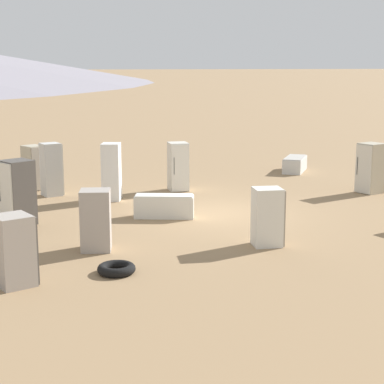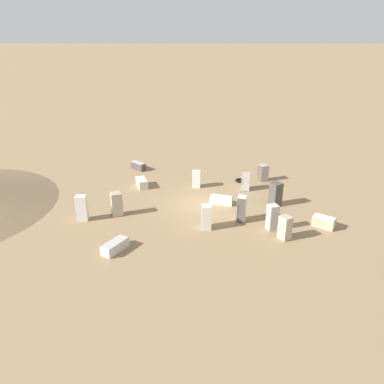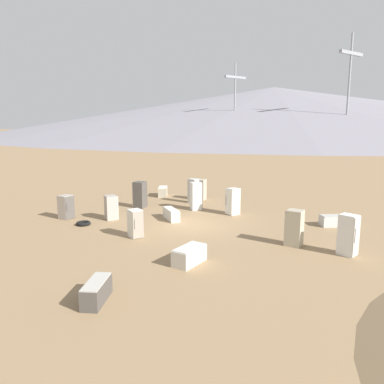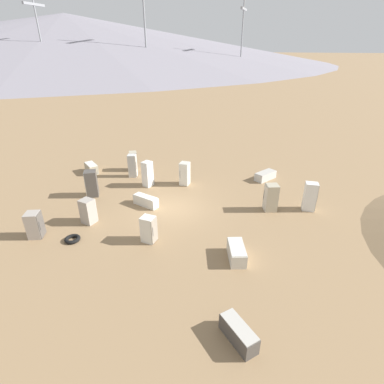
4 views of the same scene
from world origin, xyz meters
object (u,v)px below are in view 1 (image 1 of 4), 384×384
discarded_fridge_3 (52,169)px  discarded_fridge_8 (178,167)px  discarded_fridge_13 (17,193)px  discarded_fridge_12 (164,206)px  discarded_fridge_9 (96,220)px  discarded_fridge_7 (15,250)px  discarded_fridge_0 (268,217)px  discarded_fridge_1 (34,168)px  scrap_tire (116,269)px  discarded_fridge_4 (295,164)px  discarded_fridge_5 (111,172)px  discarded_fridge_2 (370,168)px

discarded_fridge_3 → discarded_fridge_8: size_ratio=1.05×
discarded_fridge_13 → discarded_fridge_12: bearing=-123.0°
discarded_fridge_9 → discarded_fridge_7: bearing=-120.4°
discarded_fridge_0 → discarded_fridge_1: size_ratio=0.91×
scrap_tire → discarded_fridge_0: bearing=-71.2°
discarded_fridge_4 → discarded_fridge_12: size_ratio=1.06×
discarded_fridge_4 → discarded_fridge_5: 9.07m
discarded_fridge_3 → discarded_fridge_9: 7.04m
discarded_fridge_2 → discarded_fridge_13: discarded_fridge_13 is taller
discarded_fridge_0 → discarded_fridge_7: (-1.63, 6.00, 0.01)m
discarded_fridge_3 → discarded_fridge_13: bearing=-33.4°
discarded_fridge_0 → discarded_fridge_4: 11.47m
discarded_fridge_2 → discarded_fridge_8: 6.74m
discarded_fridge_0 → discarded_fridge_9: bearing=-93.9°
discarded_fridge_3 → discarded_fridge_12: bearing=18.7°
discarded_fridge_4 → discarded_fridge_12: bearing=76.4°
discarded_fridge_12 → discarded_fridge_0: bearing=44.2°
discarded_fridge_2 → discarded_fridge_5: discarded_fridge_5 is taller
discarded_fridge_7 → discarded_fridge_8: 10.49m
discarded_fridge_12 → discarded_fridge_8: bearing=177.3°
discarded_fridge_0 → discarded_fridge_1: discarded_fridge_1 is taller
discarded_fridge_1 → discarded_fridge_12: size_ratio=0.87×
discarded_fridge_4 → discarded_fridge_12: (-6.88, 6.86, 0.03)m
discarded_fridge_3 → discarded_fridge_7: size_ratio=1.23×
discarded_fridge_4 → discarded_fridge_5: discarded_fridge_5 is taller
discarded_fridge_0 → discarded_fridge_8: discarded_fridge_8 is taller
discarded_fridge_3 → discarded_fridge_9: bearing=-11.6°
discarded_fridge_5 → discarded_fridge_9: size_ratio=1.27×
discarded_fridge_4 → discarded_fridge_0: bearing=96.1°
discarded_fridge_7 → discarded_fridge_9: 2.84m
discarded_fridge_0 → discarded_fridge_4: bearing=158.4°
discarded_fridge_5 → discarded_fridge_7: (-7.97, 2.79, -0.21)m
discarded_fridge_9 → discarded_fridge_12: 3.70m
discarded_fridge_3 → discarded_fridge_7: (-9.16, 0.87, -0.17)m
discarded_fridge_3 → discarded_fridge_13: discarded_fridge_13 is taller
discarded_fridge_7 → scrap_tire: bearing=74.2°
discarded_fridge_2 → discarded_fridge_12: bearing=82.9°
discarded_fridge_13 → discarded_fridge_4: bearing=-90.0°
discarded_fridge_3 → discarded_fridge_13: size_ratio=0.99×
discarded_fridge_0 → discarded_fridge_1: 10.46m
discarded_fridge_0 → discarded_fridge_7: size_ratio=0.99×
discarded_fridge_0 → discarded_fridge_7: discarded_fridge_7 is taller
discarded_fridge_1 → discarded_fridge_3: discarded_fridge_3 is taller
discarded_fridge_7 → discarded_fridge_8: size_ratio=0.85×
discarded_fridge_12 → scrap_tire: 5.21m
discarded_fridge_5 → discarded_fridge_8: bearing=38.9°
discarded_fridge_12 → discarded_fridge_5: bearing=-141.7°
discarded_fridge_9 → discarded_fridge_1: bearing=109.9°
discarded_fridge_2 → discarded_fridge_7: discarded_fridge_2 is taller
discarded_fridge_12 → discarded_fridge_13: 4.19m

